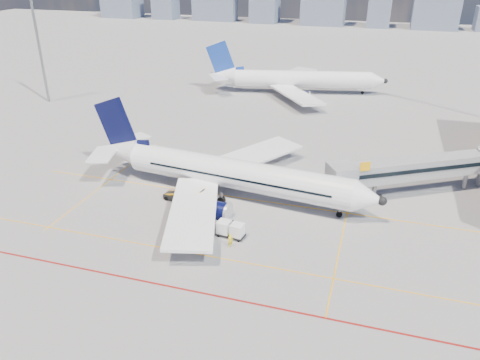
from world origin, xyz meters
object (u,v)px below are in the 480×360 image
at_px(baggage_tug, 232,228).
at_px(cargo_dolly, 231,229).
at_px(main_aircraft, 225,173).
at_px(ramp_worker, 230,241).
at_px(second_aircraft, 295,80).
at_px(belt_loader, 180,197).

xyz_separation_m(baggage_tug, cargo_dolly, (0.01, -0.55, 0.24)).
bearing_deg(main_aircraft, ramp_worker, -62.07).
xyz_separation_m(second_aircraft, ramp_worker, (5.92, -66.96, -2.36)).
height_order(second_aircraft, cargo_dolly, second_aircraft).
bearing_deg(ramp_worker, baggage_tug, 50.02).
xyz_separation_m(second_aircraft, baggage_tug, (5.26, -64.32, -2.45)).
distance_m(cargo_dolly, belt_loader, 11.11).
relative_size(main_aircraft, baggage_tug, 17.06).
bearing_deg(second_aircraft, belt_loader, -105.96).
bearing_deg(cargo_dolly, ramp_worker, -65.00).
height_order(baggage_tug, ramp_worker, ramp_worker).
distance_m(main_aircraft, baggage_tug, 10.65).
bearing_deg(second_aircraft, main_aircraft, -101.00).
distance_m(second_aircraft, ramp_worker, 67.26).
height_order(belt_loader, ramp_worker, belt_loader).
bearing_deg(second_aircraft, cargo_dolly, -97.55).
bearing_deg(belt_loader, cargo_dolly, -23.70).
bearing_deg(baggage_tug, second_aircraft, 88.31).
xyz_separation_m(main_aircraft, cargo_dolly, (4.12, -10.06, -2.22)).
relative_size(cargo_dolly, belt_loader, 0.57).
relative_size(main_aircraft, belt_loader, 6.80).
bearing_deg(belt_loader, ramp_worker, -29.65).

